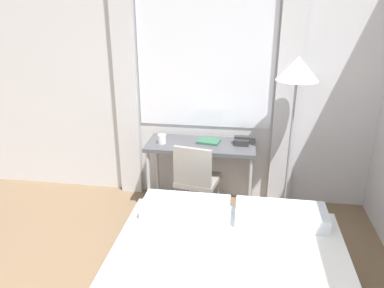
{
  "coord_description": "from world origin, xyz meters",
  "views": [
    {
      "loc": [
        0.62,
        -0.71,
        2.16
      ],
      "look_at": [
        0.14,
        2.47,
        0.9
      ],
      "focal_mm": 35.0,
      "sensor_mm": 36.0,
      "label": 1
    }
  ],
  "objects_px": {
    "desk_chair": "(196,177)",
    "book": "(209,141)",
    "mug": "(162,139)",
    "standing_lamp": "(296,83)",
    "telephone": "(242,141)",
    "desk": "(201,150)"
  },
  "relations": [
    {
      "from": "desk_chair",
      "to": "book",
      "type": "bearing_deg",
      "value": 84.73
    },
    {
      "from": "book",
      "to": "mug",
      "type": "height_order",
      "value": "mug"
    },
    {
      "from": "standing_lamp",
      "to": "telephone",
      "type": "distance_m",
      "value": 0.81
    },
    {
      "from": "telephone",
      "to": "book",
      "type": "bearing_deg",
      "value": -179.52
    },
    {
      "from": "desk",
      "to": "mug",
      "type": "height_order",
      "value": "mug"
    },
    {
      "from": "standing_lamp",
      "to": "telephone",
      "type": "relative_size",
      "value": 10.11
    },
    {
      "from": "book",
      "to": "telephone",
      "type": "bearing_deg",
      "value": 0.48
    },
    {
      "from": "standing_lamp",
      "to": "book",
      "type": "distance_m",
      "value": 1.06
    },
    {
      "from": "desk",
      "to": "desk_chair",
      "type": "height_order",
      "value": "desk_chair"
    },
    {
      "from": "desk_chair",
      "to": "telephone",
      "type": "xyz_separation_m",
      "value": [
        0.43,
        0.31,
        0.3
      ]
    },
    {
      "from": "desk_chair",
      "to": "standing_lamp",
      "type": "xyz_separation_m",
      "value": [
        0.9,
        0.18,
        0.95
      ]
    },
    {
      "from": "telephone",
      "to": "mug",
      "type": "xyz_separation_m",
      "value": [
        -0.82,
        -0.1,
        0.01
      ]
    },
    {
      "from": "standing_lamp",
      "to": "desk",
      "type": "bearing_deg",
      "value": 175.7
    },
    {
      "from": "telephone",
      "to": "mug",
      "type": "bearing_deg",
      "value": -172.73
    },
    {
      "from": "desk_chair",
      "to": "book",
      "type": "height_order",
      "value": "desk_chair"
    },
    {
      "from": "desk",
      "to": "book",
      "type": "distance_m",
      "value": 0.13
    },
    {
      "from": "desk_chair",
      "to": "book",
      "type": "distance_m",
      "value": 0.42
    },
    {
      "from": "mug",
      "to": "standing_lamp",
      "type": "bearing_deg",
      "value": -0.88
    },
    {
      "from": "desk",
      "to": "telephone",
      "type": "height_order",
      "value": "telephone"
    },
    {
      "from": "desk_chair",
      "to": "telephone",
      "type": "bearing_deg",
      "value": 46.18
    },
    {
      "from": "telephone",
      "to": "book",
      "type": "height_order",
      "value": "telephone"
    },
    {
      "from": "telephone",
      "to": "standing_lamp",
      "type": "bearing_deg",
      "value": -14.9
    }
  ]
}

